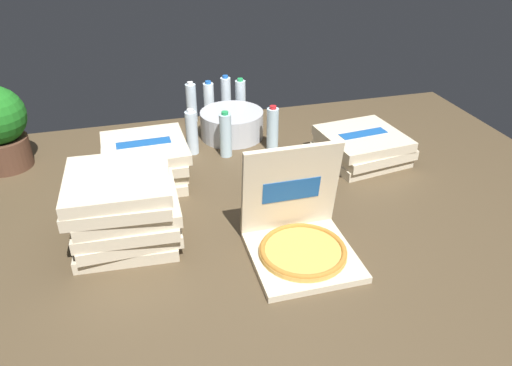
# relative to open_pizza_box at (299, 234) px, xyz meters

# --- Properties ---
(ground_plane) EXTENTS (3.20, 2.40, 0.02)m
(ground_plane) POSITION_rel_open_pizza_box_xyz_m (-0.12, 0.21, -0.09)
(ground_plane) COLOR #4C3D28
(open_pizza_box) EXTENTS (0.38, 0.39, 0.40)m
(open_pizza_box) POSITION_rel_open_pizza_box_xyz_m (0.00, 0.00, 0.00)
(open_pizza_box) COLOR beige
(open_pizza_box) RESTS_ON ground_plane
(pizza_stack_right_near) EXTENTS (0.41, 0.40, 0.20)m
(pizza_stack_right_near) POSITION_rel_open_pizza_box_xyz_m (-0.52, 0.71, 0.02)
(pizza_stack_right_near) COLOR beige
(pizza_stack_right_near) RESTS_ON ground_plane
(pizza_stack_left_mid) EXTENTS (0.44, 0.45, 0.15)m
(pizza_stack_left_mid) POSITION_rel_open_pizza_box_xyz_m (0.56, 0.63, -0.01)
(pizza_stack_left_mid) COLOR beige
(pizza_stack_left_mid) RESTS_ON ground_plane
(pizza_stack_right_mid) EXTENTS (0.42, 0.41, 0.29)m
(pizza_stack_right_mid) POSITION_rel_open_pizza_box_xyz_m (-0.62, 0.26, 0.06)
(pizza_stack_right_mid) COLOR beige
(pizza_stack_right_mid) RESTS_ON ground_plane
(ice_bucket) EXTENTS (0.35, 0.35, 0.15)m
(ice_bucket) POSITION_rel_open_pizza_box_xyz_m (-0.01, 1.08, -0.01)
(ice_bucket) COLOR #B7BABF
(ice_bucket) RESTS_ON ground_plane
(water_bottle_0) EXTENTS (0.06, 0.06, 0.24)m
(water_bottle_0) POSITION_rel_open_pizza_box_xyz_m (0.10, 1.33, 0.04)
(water_bottle_0) COLOR silver
(water_bottle_0) RESTS_ON ground_plane
(water_bottle_1) EXTENTS (0.06, 0.06, 0.24)m
(water_bottle_1) POSITION_rel_open_pizza_box_xyz_m (-0.09, 1.33, 0.04)
(water_bottle_1) COLOR white
(water_bottle_1) RESTS_ON ground_plane
(water_bottle_2) EXTENTS (0.06, 0.06, 0.24)m
(water_bottle_2) POSITION_rel_open_pizza_box_xyz_m (0.16, 0.86, 0.04)
(water_bottle_2) COLOR silver
(water_bottle_2) RESTS_ON ground_plane
(water_bottle_3) EXTENTS (0.06, 0.06, 0.24)m
(water_bottle_3) POSITION_rel_open_pizza_box_xyz_m (-0.10, 0.85, 0.04)
(water_bottle_3) COLOR silver
(water_bottle_3) RESTS_ON ground_plane
(water_bottle_4) EXTENTS (0.06, 0.06, 0.24)m
(water_bottle_4) POSITION_rel_open_pizza_box_xyz_m (0.03, 1.40, 0.04)
(water_bottle_4) COLOR white
(water_bottle_4) RESTS_ON ground_plane
(water_bottle_5) EXTENTS (0.06, 0.06, 0.24)m
(water_bottle_5) POSITION_rel_open_pizza_box_xyz_m (-0.26, 0.93, 0.04)
(water_bottle_5) COLOR silver
(water_bottle_5) RESTS_ON ground_plane
(water_bottle_6) EXTENTS (0.06, 0.06, 0.24)m
(water_bottle_6) POSITION_rel_open_pizza_box_xyz_m (-0.19, 1.34, 0.04)
(water_bottle_6) COLOR silver
(water_bottle_6) RESTS_ON ground_plane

